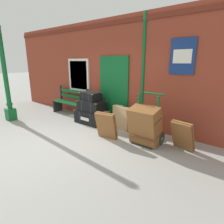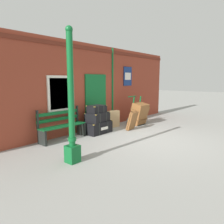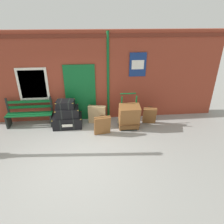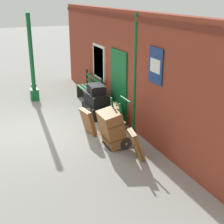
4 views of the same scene
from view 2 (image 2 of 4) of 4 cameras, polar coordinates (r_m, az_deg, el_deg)
name	(u,v)px [view 2 (image 2 of 4)]	position (r m, az deg, el deg)	size (l,w,h in m)	color
ground_plane	(149,140)	(6.99, 9.95, -7.26)	(60.00, 60.00, 0.00)	gray
brick_facade	(91,88)	(8.33, -5.50, 6.51)	(10.40, 0.35, 3.20)	brown
lamp_post	(71,113)	(4.88, -10.76, -0.26)	(0.28, 0.28, 3.03)	#0F5B28
platform_bench	(62,126)	(7.00, -13.19, -3.59)	(1.60, 0.43, 1.01)	#0F5B28
steamer_trunk_base	(97,127)	(7.72, -4.01, -4.02)	(1.03, 0.68, 0.43)	black
steamer_trunk_middle	(98,117)	(7.66, -3.88, -1.31)	(0.85, 0.61, 0.33)	black
steamer_trunk_top	(97,109)	(7.59, -4.09, 0.82)	(0.63, 0.48, 0.27)	black
porters_trolley	(136,118)	(9.22, 6.32, -1.59)	(0.71, 0.56, 1.21)	black
large_brown_trunk	(139,114)	(9.09, 7.24, -0.46)	(0.70, 0.61, 0.95)	brown
suitcase_brown	(132,121)	(8.18, 5.41, -2.30)	(0.57, 0.37, 0.73)	brown
suitcase_beige	(112,119)	(8.59, 0.04, -1.89)	(0.66, 0.32, 0.70)	tan
suitcase_slate	(144,114)	(9.93, 8.42, -0.50)	(0.53, 0.44, 0.70)	brown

